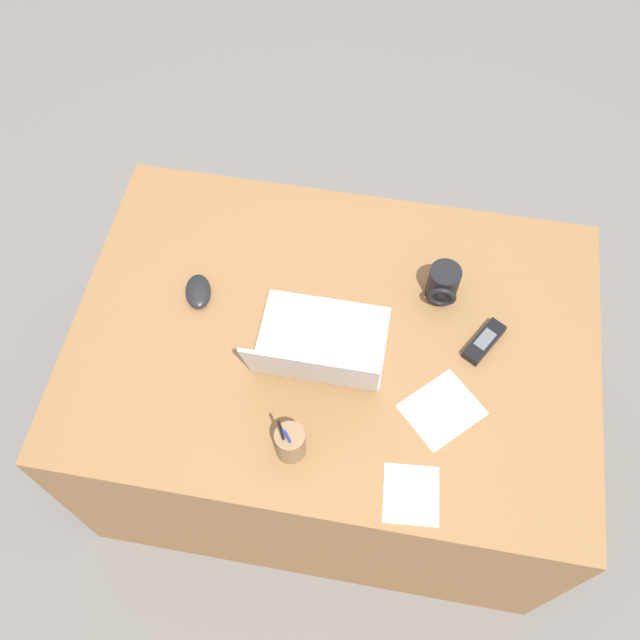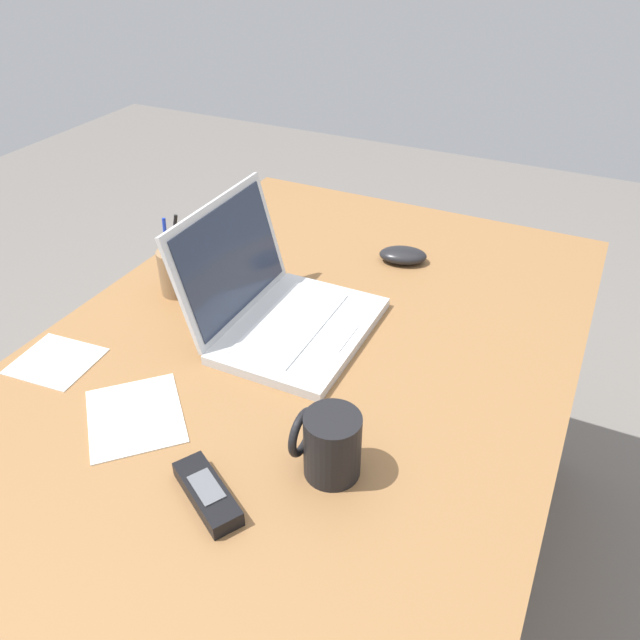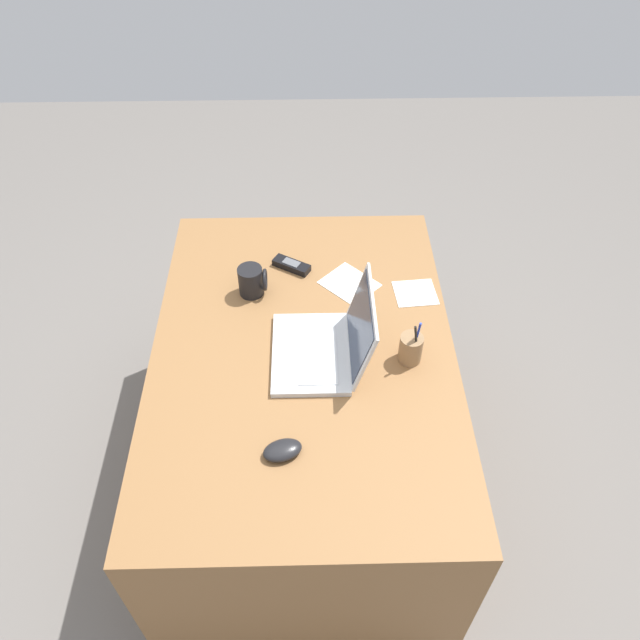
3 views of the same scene
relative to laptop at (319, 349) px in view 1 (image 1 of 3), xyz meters
The scene contains 9 objects.
ground_plane 0.75m from the laptop, 110.94° to the right, with size 6.00×6.00×0.00m, color slate.
desk 0.40m from the laptop, 110.94° to the right, with size 1.31×0.91×0.70m, color olive.
laptop is the anchor object (origin of this frame).
computer_mouse 0.36m from the laptop, 20.21° to the right, with size 0.07×0.10×0.03m, color black.
coffee_mug_white 0.36m from the laptop, 139.87° to the right, with size 0.08×0.09×0.10m.
cordless_phone 0.41m from the laptop, 164.77° to the right, with size 0.10×0.13×0.03m.
pen_holder 0.25m from the laptop, 84.91° to the left, with size 0.07×0.07×0.16m.
paper_note_near_laptop 0.40m from the laptop, 130.96° to the left, with size 0.12×0.13×0.00m, color white.
paper_note_left 0.32m from the laptop, 164.45° to the left, with size 0.14×0.17×0.00m, color white.
Camera 1 is at (-0.11, 0.84, 2.25)m, focal length 39.70 mm.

